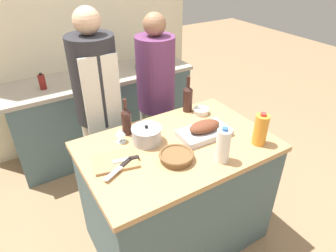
% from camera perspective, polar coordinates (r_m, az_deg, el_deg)
% --- Properties ---
extents(ground_plane, '(12.00, 12.00, 0.00)m').
position_cam_1_polar(ground_plane, '(2.68, 1.52, -19.69)').
color(ground_plane, '#9E7A56').
extents(kitchen_island, '(1.30, 0.85, 0.91)m').
position_cam_1_polar(kitchen_island, '(2.34, 1.68, -12.68)').
color(kitchen_island, '#4C666B').
rests_on(kitchen_island, ground_plane).
extents(back_counter, '(1.97, 0.60, 0.90)m').
position_cam_1_polar(back_counter, '(3.45, -12.01, 2.56)').
color(back_counter, '#4C666B').
rests_on(back_counter, ground_plane).
extents(back_wall, '(2.47, 0.10, 2.55)m').
position_cam_1_polar(back_wall, '(3.46, -15.76, 16.99)').
color(back_wall, beige).
rests_on(back_wall, ground_plane).
extents(roasting_pan, '(0.37, 0.22, 0.11)m').
position_cam_1_polar(roasting_pan, '(2.12, 6.93, -0.82)').
color(roasting_pan, '#BCBCC1').
rests_on(roasting_pan, kitchen_island).
extents(wicker_basket, '(0.22, 0.22, 0.05)m').
position_cam_1_polar(wicker_basket, '(1.89, 1.61, -5.76)').
color(wicker_basket, brown).
rests_on(wicker_basket, kitchen_island).
extents(cutting_board, '(0.31, 0.26, 0.02)m').
position_cam_1_polar(cutting_board, '(1.91, -9.95, -6.58)').
color(cutting_board, '#AD7F51').
rests_on(cutting_board, kitchen_island).
extents(stock_pot, '(0.21, 0.21, 0.14)m').
position_cam_1_polar(stock_pot, '(2.04, -4.09, -1.71)').
color(stock_pot, '#B7B7BC').
rests_on(stock_pot, kitchen_island).
extents(mixing_bowl, '(0.13, 0.13, 0.05)m').
position_cam_1_polar(mixing_bowl, '(2.41, 6.35, 2.92)').
color(mixing_bowl, beige).
rests_on(mixing_bowl, kitchen_island).
extents(juice_jug, '(0.09, 0.09, 0.23)m').
position_cam_1_polar(juice_jug, '(2.09, 17.22, -0.66)').
color(juice_jug, orange).
rests_on(juice_jug, kitchen_island).
extents(milk_jug, '(0.09, 0.09, 0.24)m').
position_cam_1_polar(milk_jug, '(1.87, 10.45, -3.67)').
color(milk_jug, white).
rests_on(milk_jug, kitchen_island).
extents(wine_bottle_green, '(0.07, 0.07, 0.30)m').
position_cam_1_polar(wine_bottle_green, '(2.40, 3.79, 5.41)').
color(wine_bottle_green, '#381E19').
rests_on(wine_bottle_green, kitchen_island).
extents(wine_bottle_dark, '(0.07, 0.07, 0.28)m').
position_cam_1_polar(wine_bottle_dark, '(2.12, -7.94, 1.05)').
color(wine_bottle_dark, '#381E19').
rests_on(wine_bottle_dark, kitchen_island).
extents(wine_glass_left, '(0.07, 0.07, 0.11)m').
position_cam_1_polar(wine_glass_left, '(2.05, -9.06, -1.25)').
color(wine_glass_left, silver).
rests_on(wine_glass_left, kitchen_island).
extents(knife_chef, '(0.22, 0.13, 0.01)m').
position_cam_1_polar(knife_chef, '(1.83, -9.31, -7.94)').
color(knife_chef, '#B7B7BC').
rests_on(knife_chef, cutting_board).
extents(knife_paring, '(0.17, 0.07, 0.01)m').
position_cam_1_polar(knife_paring, '(1.89, -7.79, -6.30)').
color(knife_paring, '#B7B7BC').
rests_on(knife_paring, cutting_board).
extents(stand_mixer, '(0.18, 0.14, 0.31)m').
position_cam_1_polar(stand_mixer, '(3.29, -4.32, 12.79)').
color(stand_mixer, '#333842').
rests_on(stand_mixer, back_counter).
extents(condiment_bottle_tall, '(0.05, 0.05, 0.21)m').
position_cam_1_polar(condiment_bottle_tall, '(3.03, -17.21, 9.10)').
color(condiment_bottle_tall, '#234C28').
rests_on(condiment_bottle_tall, back_counter).
extents(condiment_bottle_short, '(0.06, 0.06, 0.16)m').
position_cam_1_polar(condiment_bottle_short, '(3.06, -22.85, 7.76)').
color(condiment_bottle_short, maroon).
rests_on(condiment_bottle_short, back_counter).
extents(person_cook_aproned, '(0.36, 0.37, 1.72)m').
position_cam_1_polar(person_cook_aproned, '(2.52, -13.11, 3.89)').
color(person_cook_aproned, beige).
rests_on(person_cook_aproned, ground_plane).
extents(person_cook_guest, '(0.34, 0.34, 1.62)m').
position_cam_1_polar(person_cook_guest, '(2.73, -2.28, 5.82)').
color(person_cook_guest, beige).
rests_on(person_cook_guest, ground_plane).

